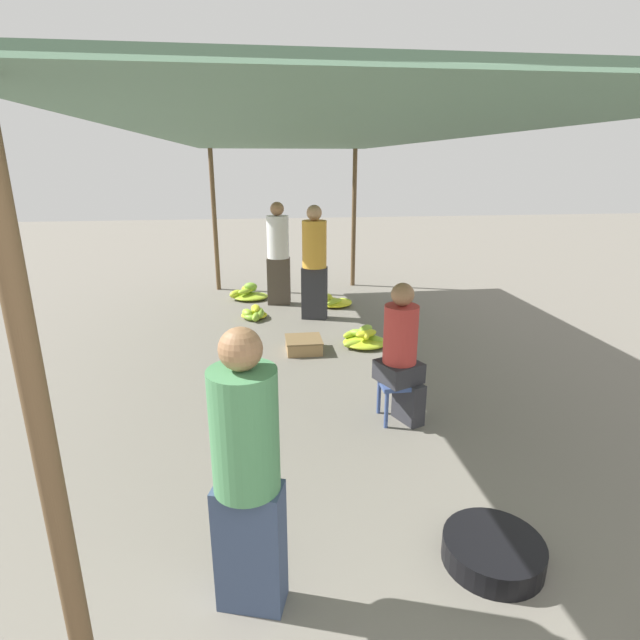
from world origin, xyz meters
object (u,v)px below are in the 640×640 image
(vendor_foreground, at_px, (247,472))
(banana_pile_right_1, at_px, (364,339))
(stool, at_px, (398,388))
(banana_pile_left_0, at_px, (255,314))
(crate_near, at_px, (304,345))
(banana_pile_right_0, at_px, (334,302))
(banana_pile_left_1, at_px, (248,294))
(shopper_walking_far, at_px, (314,261))
(basin_black, at_px, (493,551))
(shopper_walking_mid, at_px, (278,252))
(vendor_seated, at_px, (402,352))

(vendor_foreground, height_order, banana_pile_right_1, vendor_foreground)
(stool, bearing_deg, banana_pile_left_0, 111.27)
(stool, bearing_deg, crate_near, 110.27)
(banana_pile_right_0, distance_m, crate_near, 2.11)
(banana_pile_left_1, relative_size, banana_pile_right_0, 1.09)
(shopper_walking_far, bearing_deg, stool, -83.33)
(basin_black, distance_m, shopper_walking_mid, 5.93)
(stool, distance_m, shopper_walking_far, 3.26)
(crate_near, distance_m, shopper_walking_mid, 2.37)
(banana_pile_left_1, bearing_deg, shopper_walking_mid, -35.03)
(stool, height_order, banana_pile_right_0, stool)
(banana_pile_left_1, distance_m, shopper_walking_far, 1.76)
(banana_pile_right_1, height_order, crate_near, banana_pile_right_1)
(banana_pile_right_0, xyz_separation_m, crate_near, (-0.69, -1.99, 0.02))
(banana_pile_left_0, bearing_deg, stool, -68.73)
(banana_pile_left_0, height_order, banana_pile_right_1, banana_pile_right_1)
(vendor_foreground, distance_m, banana_pile_left_1, 6.30)
(vendor_seated, xyz_separation_m, banana_pile_left_0, (-1.29, 3.29, -0.59))
(banana_pile_left_0, xyz_separation_m, crate_near, (0.60, -1.45, 0.01))
(banana_pile_right_0, xyz_separation_m, shopper_walking_far, (-0.39, -0.63, 0.81))
(banana_pile_right_0, relative_size, banana_pile_right_1, 1.06)
(vendor_seated, xyz_separation_m, basin_black, (0.07, -1.74, -0.59))
(crate_near, bearing_deg, shopper_walking_mid, 94.77)
(banana_pile_right_0, distance_m, shopper_walking_far, 1.09)
(stool, xyz_separation_m, vendor_seated, (0.02, -0.01, 0.35))
(banana_pile_right_0, xyz_separation_m, banana_pile_right_1, (0.10, -1.90, 0.03))
(stool, distance_m, banana_pile_left_0, 3.53)
(vendor_seated, bearing_deg, basin_black, -87.56)
(banana_pile_right_0, height_order, banana_pile_right_1, banana_pile_right_1)
(basin_black, height_order, shopper_walking_far, shopper_walking_far)
(stool, height_order, crate_near, stool)
(banana_pile_right_0, relative_size, crate_near, 1.42)
(stool, xyz_separation_m, banana_pile_right_1, (0.11, 1.92, -0.22))
(stool, distance_m, banana_pile_left_1, 4.63)
(basin_black, bearing_deg, stool, 92.99)
(shopper_walking_mid, bearing_deg, basin_black, -80.68)
(banana_pile_right_1, height_order, shopper_walking_mid, shopper_walking_mid)
(stool, xyz_separation_m, banana_pile_right_0, (0.02, 3.82, -0.25))
(shopper_walking_far, bearing_deg, banana_pile_left_1, 129.34)
(banana_pile_left_0, xyz_separation_m, shopper_walking_mid, (0.42, 0.78, 0.79))
(basin_black, bearing_deg, crate_near, 102.10)
(stool, height_order, banana_pile_right_1, stool)
(crate_near, bearing_deg, banana_pile_right_0, 70.87)
(banana_pile_left_0, relative_size, shopper_walking_far, 0.30)
(basin_black, relative_size, banana_pile_right_0, 0.93)
(vendor_seated, distance_m, basin_black, 1.84)
(banana_pile_left_1, relative_size, shopper_walking_mid, 0.42)
(banana_pile_right_1, distance_m, shopper_walking_far, 1.57)
(basin_black, bearing_deg, banana_pile_left_1, 103.39)
(vendor_foreground, distance_m, banana_pile_left_0, 5.18)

